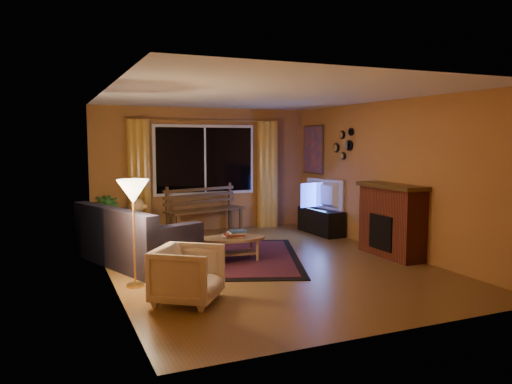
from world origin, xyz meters
name	(u,v)px	position (x,y,z in m)	size (l,w,h in m)	color
floor	(264,263)	(0.00, 0.00, -0.01)	(4.50, 6.00, 0.02)	brown
ceiling	(264,95)	(0.00, 0.00, 2.51)	(4.50, 6.00, 0.02)	white
wall_back	(204,170)	(0.00, 3.01, 1.25)	(4.50, 0.02, 2.50)	#B67739
wall_left	(107,186)	(-2.26, 0.00, 1.25)	(0.02, 6.00, 2.50)	#B67739
wall_right	(388,176)	(2.26, 0.00, 1.25)	(0.02, 6.00, 2.50)	#B67739
window	(205,160)	(0.00, 2.94, 1.45)	(2.00, 0.02, 1.30)	black
curtain_rod	(205,120)	(0.00, 2.90, 2.25)	(0.03, 0.03, 3.20)	#BF8C3F
curtain_left	(139,178)	(-1.35, 2.88, 1.12)	(0.36, 0.36, 2.24)	gold
curtain_right	(267,174)	(1.35, 2.88, 1.12)	(0.36, 0.36, 2.24)	gold
bench	(205,222)	(-0.14, 2.53, 0.24)	(1.62, 0.47, 0.49)	#4A3214
potted_plant	(106,218)	(-2.00, 2.67, 0.42)	(0.47, 0.47, 0.83)	#235B1E
sofa	(135,235)	(-1.79, 0.74, 0.44)	(0.93, 2.16, 0.87)	#1F1E31
dog	(133,215)	(-1.74, 1.22, 0.66)	(0.30, 0.41, 0.45)	olive
armchair	(188,272)	(-1.55, -1.35, 0.36)	(0.70, 0.65, 0.72)	beige
floor_lamp	(134,234)	(-2.00, -0.48, 0.67)	(0.22, 0.22, 1.35)	#BF8C3F
rug	(244,257)	(-0.15, 0.41, 0.01)	(1.70, 2.68, 0.02)	#5F1306
coffee_table	(233,249)	(-0.39, 0.30, 0.18)	(1.01, 1.01, 0.37)	#A68359
tv_console	(321,221)	(2.00, 1.72, 0.25)	(0.39, 1.18, 0.49)	black
television	(321,194)	(2.00, 1.72, 0.78)	(1.02, 0.13, 0.59)	black
fireplace	(392,222)	(2.05, -0.40, 0.55)	(0.40, 1.20, 1.10)	maroon
mirror_cluster	(343,143)	(2.21, 1.30, 1.80)	(0.06, 0.60, 0.56)	black
painting	(313,150)	(2.22, 2.45, 1.65)	(0.04, 0.76, 0.96)	#D24D1E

